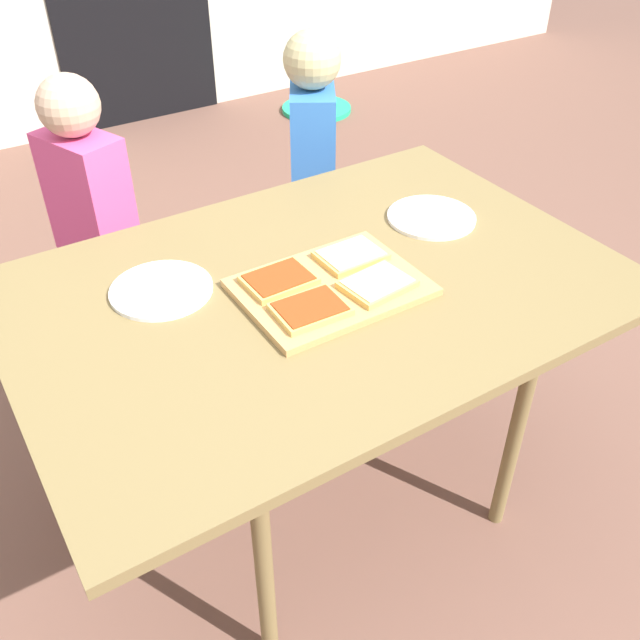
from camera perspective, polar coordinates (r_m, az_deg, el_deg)
ground_plane at (r=2.10m, az=-0.11°, el=-13.24°), size 16.00×16.00×0.00m
dining_table at (r=1.64m, az=-0.14°, el=1.52°), size 1.38×0.95×0.71m
cutting_board at (r=1.58m, az=0.87°, el=2.66°), size 0.40×0.30×0.02m
pizza_slice_near_right at (r=1.57m, az=4.65°, el=2.94°), size 0.16×0.13×0.02m
pizza_slice_far_right at (r=1.67m, az=2.51°, el=5.24°), size 0.15×0.12×0.02m
pizza_slice_far_left at (r=1.58m, az=-3.34°, el=3.27°), size 0.15×0.12×0.02m
pizza_slice_near_left at (r=1.49m, az=-0.80°, el=0.90°), size 0.16×0.12×0.02m
plate_white_right at (r=1.89m, az=8.98°, el=8.21°), size 0.23×0.23×0.01m
plate_white_left at (r=1.62m, az=-12.69°, el=2.41°), size 0.23×0.23×0.01m
child_left at (r=2.20m, az=-17.75°, el=7.51°), size 0.22×0.27×1.02m
child_right at (r=2.40m, az=-0.59°, el=12.37°), size 0.24×0.28×1.04m
garden_hose_coil at (r=4.53m, az=-0.28°, el=16.69°), size 0.42×0.42×0.03m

